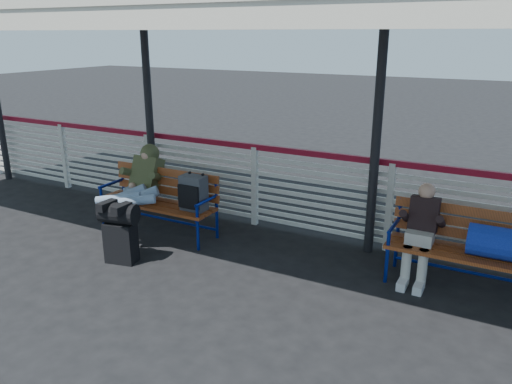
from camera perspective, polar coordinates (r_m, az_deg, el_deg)
The scene contains 8 objects.
ground at distance 6.15m, azimuth -8.70°, elevation -9.32°, with size 60.00×60.00×0.00m, color black.
fence at distance 7.39m, azimuth -0.14°, elevation 1.10°, with size 12.08×0.08×1.24m.
canopy at distance 6.20m, azimuth -5.00°, elevation 20.11°, with size 12.60×3.60×3.16m.
luggage_stack at distance 6.47m, azimuth -15.28°, elevation -4.23°, with size 0.52×0.36×0.78m.
bench_left at distance 7.12m, azimuth -9.64°, elevation -0.29°, with size 1.80×0.56×0.95m.
bench_right at distance 5.99m, azimuth 24.69°, elevation -5.32°, with size 1.80×0.56×0.92m.
traveler_man at distance 7.08m, azimuth -13.73°, elevation 0.05°, with size 0.93×1.64×0.77m.
companion_person at distance 6.04m, azimuth 18.29°, elevation -4.37°, with size 0.32×0.66×1.15m.
Camera 1 is at (3.37, -4.33, 2.78)m, focal length 35.00 mm.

